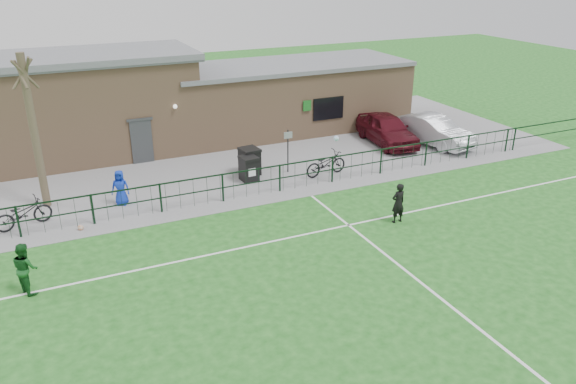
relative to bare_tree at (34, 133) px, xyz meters
name	(u,v)px	position (x,y,z in m)	size (l,w,h in m)	color
ground	(358,292)	(8.00, -10.50, -3.00)	(90.00, 90.00, 0.00)	#195719
paving_strip	(217,156)	(8.00, 3.00, -2.99)	(34.00, 13.00, 0.02)	gray
pitch_line_touch	(260,197)	(8.00, -2.70, -3.00)	(28.00, 0.10, 0.01)	white
pitch_line_mid	(300,236)	(8.00, -6.50, -3.00)	(28.00, 0.10, 0.01)	white
pitch_line_perp	(414,277)	(10.00, -10.50, -3.00)	(0.10, 16.00, 0.01)	white
perimeter_fence	(258,182)	(8.00, -2.50, -2.40)	(28.00, 0.10, 1.20)	black
bare_tree	(34,133)	(0.00, 0.00, 0.00)	(0.30, 0.30, 6.00)	#493D2C
wheelie_bin_left	(249,169)	(8.26, -0.81, -2.47)	(0.67, 0.76, 1.02)	black
wheelie_bin_right	(250,162)	(8.58, -0.08, -2.41)	(0.75, 0.85, 1.13)	black
sign_post	(288,151)	(10.25, -0.57, -1.98)	(0.06, 0.06, 2.00)	black
car_maroon	(387,129)	(16.74, 1.12, -2.20)	(1.85, 4.59, 1.56)	#4B0D16
car_silver	(433,130)	(18.87, 0.03, -2.23)	(1.59, 4.55, 1.50)	#B7BABF
bicycle_c	(23,213)	(-0.84, -1.69, -2.45)	(0.71, 2.03, 1.06)	black
bicycle_e	(326,164)	(11.64, -1.64, -2.44)	(0.72, 2.07, 1.09)	black
spectator_child	(120,188)	(2.73, -1.11, -2.26)	(0.70, 0.45, 1.43)	#1230B0
goalkeeper_kick	(396,201)	(11.76, -6.89, -2.18)	(1.06, 3.90, 2.43)	black
outfield_player	(25,268)	(-0.82, -6.38, -2.21)	(0.77, 0.60, 1.58)	#17511F
ball_ground	(81,228)	(0.98, -2.81, -2.90)	(0.21, 0.21, 0.21)	silver
clubhouse	(181,100)	(7.12, 6.00, -0.78)	(24.25, 5.40, 4.96)	#A77F5D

